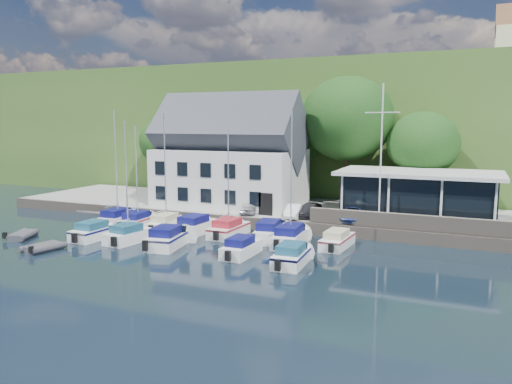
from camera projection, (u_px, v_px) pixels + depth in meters
The scene contains 34 objects.
ground at pixel (214, 265), 32.32m from camera, with size 180.00×180.00×0.00m, color black.
quay at pixel (300, 213), 48.14m from camera, with size 60.00×13.00×1.00m, color gray.
quay_face at pixel (275, 225), 42.24m from camera, with size 60.00×0.30×1.00m, color #706659.
hillside at pixel (381, 129), 87.49m from camera, with size 160.00×75.00×16.00m, color #31541F.
field_patch at pixel (435, 83), 90.45m from camera, with size 50.00×30.00×0.30m, color olive.
harbor_building at pixel (230, 161), 49.32m from camera, with size 14.40×8.20×8.70m, color silver, non-canonical shape.
club_pavilion at pixel (418, 195), 42.08m from camera, with size 13.20×7.20×4.10m, color black, non-canonical shape.
seawall at pixel (425, 223), 37.71m from camera, with size 18.00×0.50×1.20m, color #706659.
gangway at pixel (105, 220), 47.01m from camera, with size 1.20×6.00×1.40m, color silver, non-canonical shape.
car_silver at pixel (251, 207), 45.07m from camera, with size 1.40×3.47×1.18m, color #B4B4B9.
car_white at pixel (294, 211), 43.08m from camera, with size 1.20×3.43×1.13m, color silver.
car_dgrey at pixel (309, 210), 43.55m from camera, with size 1.60×3.93×1.14m, color #2B2B30.
car_blue at pixel (354, 213), 41.57m from camera, with size 1.49×3.78×1.29m, color #2F4390.
flagpole at pixel (381, 156), 39.02m from camera, with size 2.68×0.20×11.16m, color silver, non-canonical shape.
tree_0 at pixel (166, 155), 59.62m from camera, with size 6.32×6.32×8.64m, color black, non-canonical shape.
tree_1 at pixel (207, 149), 56.14m from camera, with size 7.51×7.51×10.26m, color black, non-canonical shape.
tree_2 at pixel (290, 148), 53.29m from camera, with size 7.94×7.94×10.85m, color black, non-canonical shape.
tree_3 at pixel (347, 140), 49.82m from camera, with size 9.30×9.30×12.71m, color black, non-canonical shape.
tree_4 at pixel (422, 161), 46.85m from camera, with size 6.72×6.72×9.19m, color black, non-canonical shape.
boat_r1_0 at pixel (116, 173), 43.97m from camera, with size 1.89×6.68×9.39m, color white, non-canonical shape.
boat_r1_1 at pixel (137, 179), 43.34m from camera, with size 1.83×6.12×8.56m, color white, non-canonical shape.
boat_r1_2 at pixel (165, 178), 41.82m from camera, with size 1.85×5.84×9.10m, color white, non-canonical shape.
boat_r1_3 at pixel (195, 224), 41.45m from camera, with size 2.14×6.22×1.54m, color white, non-canonical shape.
boat_r1_4 at pixel (228, 181), 39.84m from camera, with size 2.03×6.17×9.06m, color white, non-canonical shape.
boat_r1_5 at pixel (270, 230), 39.16m from camera, with size 1.92×6.57×1.57m, color white, non-canonical shape.
boat_r1_6 at pixel (291, 182), 36.96m from camera, with size 2.04×6.81×9.57m, color white, non-canonical shape.
boat_r1_7 at pixel (337, 238), 36.80m from camera, with size 1.73×5.94×1.34m, color white, non-canonical shape.
boat_r2_0 at pixel (94, 230), 39.43m from camera, with size 2.02×5.70×1.47m, color white, non-canonical shape.
boat_r2_1 at pixel (127, 185), 37.77m from camera, with size 2.04×5.43×8.95m, color white, non-canonical shape.
boat_r2_2 at pixel (168, 237), 36.90m from camera, with size 2.18×6.01×1.57m, color white, non-canonical shape.
boat_r2_3 at pixel (241, 246), 34.52m from camera, with size 1.77×5.55×1.37m, color white, non-canonical shape.
boat_r2_4 at pixel (292, 254), 32.39m from camera, with size 1.92×5.87×1.43m, color white, non-canonical shape.
dinghy_0 at pixel (23, 234), 39.78m from camera, with size 1.73×2.89×0.67m, color #3B3A40, non-canonical shape.
dinghy_1 at pixel (43, 246), 35.84m from camera, with size 1.72×2.87×0.67m, color #3B3A40, non-canonical shape.
Camera 1 is at (15.03, -27.64, 9.22)m, focal length 35.00 mm.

